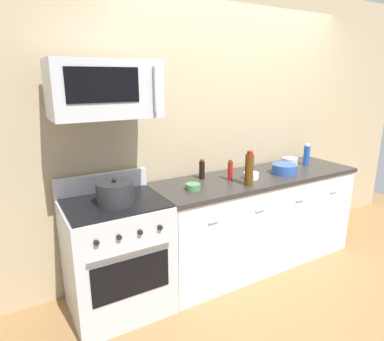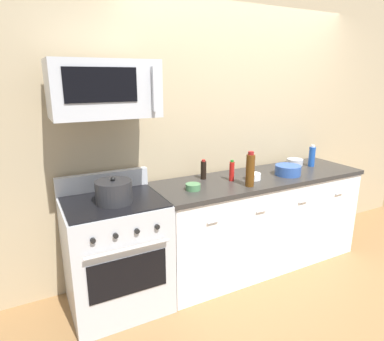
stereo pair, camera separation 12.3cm
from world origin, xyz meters
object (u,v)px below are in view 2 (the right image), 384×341
at_px(range_oven, 116,253).
at_px(bowl_steel_prep, 295,162).
at_px(bottle_hot_sauce_red, 232,171).
at_px(bowl_blue_mixing, 288,170).
at_px(microwave, 104,89).
at_px(bottle_soy_sauce_dark, 203,170).
at_px(bowl_green_glaze, 193,187).
at_px(bowl_white_ceramic, 253,176).
at_px(stockpot, 114,192).
at_px(bottle_wine_amber, 250,170).
at_px(bottle_soda_blue, 312,156).

bearing_deg(range_oven, bowl_steel_prep, 4.48).
distance_m(range_oven, bottle_hot_sauce_red, 1.22).
relative_size(bowl_blue_mixing, bowl_steel_prep, 1.45).
bearing_deg(microwave, bowl_blue_mixing, -4.63).
xyz_separation_m(bottle_soy_sauce_dark, bowl_green_glaze, (-0.23, -0.23, -0.06)).
xyz_separation_m(bowl_blue_mixing, bowl_white_ceramic, (-0.39, 0.04, -0.02)).
distance_m(microwave, bowl_white_ceramic, 1.53).
relative_size(bottle_hot_sauce_red, bowl_green_glaze, 1.53).
height_order(microwave, stockpot, microwave).
relative_size(range_oven, bottle_soy_sauce_dark, 5.81).
distance_m(bottle_soy_sauce_dark, bowl_steel_prep, 1.12).
distance_m(bowl_green_glaze, bowl_white_ceramic, 0.63).
height_order(bottle_wine_amber, bowl_white_ceramic, bottle_wine_amber).
bearing_deg(bowl_green_glaze, bottle_soy_sauce_dark, 45.05).
relative_size(bottle_hot_sauce_red, bowl_white_ceramic, 1.37).
bearing_deg(range_oven, bowl_green_glaze, -5.33).
distance_m(bottle_wine_amber, bowl_steel_prep, 0.95).
bearing_deg(microwave, range_oven, -90.29).
distance_m(range_oven, bottle_soy_sauce_dark, 1.06).
bearing_deg(bowl_steel_prep, bottle_soda_blue, -43.51).
height_order(microwave, bowl_steel_prep, microwave).
distance_m(bottle_wine_amber, bowl_white_ceramic, 0.24).
xyz_separation_m(microwave, bowl_blue_mixing, (1.68, -0.14, -0.78)).
xyz_separation_m(bowl_white_ceramic, stockpot, (-1.29, 0.00, 0.06)).
height_order(bottle_soda_blue, bottle_soy_sauce_dark, bottle_soda_blue).
bearing_deg(bowl_green_glaze, bottle_soda_blue, 4.08).
height_order(range_oven, bowl_steel_prep, range_oven).
bearing_deg(bottle_hot_sauce_red, bottle_soy_sauce_dark, 140.32).
bearing_deg(bottle_soy_sauce_dark, bowl_blue_mixing, -18.35).
height_order(microwave, bottle_wine_amber, microwave).
bearing_deg(bottle_soy_sauce_dark, bowl_steel_prep, -0.62).
bearing_deg(bottle_soda_blue, range_oven, -178.84).
distance_m(bottle_wine_amber, stockpot, 1.16).
distance_m(microwave, bottle_wine_amber, 1.36).
height_order(bottle_soda_blue, bottle_hot_sauce_red, bottle_soda_blue).
relative_size(bottle_wine_amber, bottle_hot_sauce_red, 1.59).
relative_size(bottle_wine_amber, bowl_steel_prep, 1.81).
bearing_deg(bottle_soda_blue, stockpot, -177.41).
height_order(bottle_hot_sauce_red, bowl_green_glaze, bottle_hot_sauce_red).
distance_m(bowl_white_ceramic, stockpot, 1.30).
xyz_separation_m(range_oven, bottle_wine_amber, (1.14, -0.20, 0.60)).
bearing_deg(bottle_soda_blue, bowl_steel_prep, 136.49).
relative_size(bowl_green_glaze, bowl_steel_prep, 0.75).
relative_size(bottle_soy_sauce_dark, bowl_green_glaze, 1.46).
bearing_deg(range_oven, bottle_hot_sauce_red, 0.18).
bearing_deg(range_oven, bowl_white_ceramic, -2.37).
bearing_deg(bottle_wine_amber, bowl_green_glaze, 164.07).
height_order(bowl_steel_prep, bowl_white_ceramic, bowl_steel_prep).
xyz_separation_m(bottle_wine_amber, bottle_hot_sauce_red, (-0.05, 0.20, -0.05)).
bearing_deg(bottle_wine_amber, bottle_soy_sauce_dark, 124.16).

